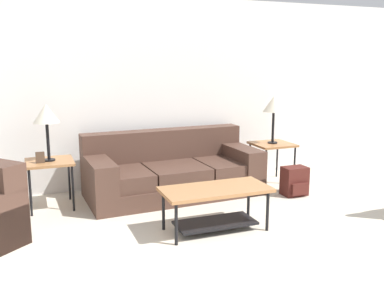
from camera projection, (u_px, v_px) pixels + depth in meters
wall_back at (158, 92)px, 5.99m from camera, size 8.67×0.06×2.60m
couch at (172, 173)px, 5.62m from camera, size 2.27×1.10×0.82m
coffee_table at (215, 199)px, 4.40m from camera, size 1.12×0.53×0.46m
side_table_left at (50, 165)px, 5.06m from camera, size 0.55×0.54×0.58m
side_table_right at (272, 147)px, 6.13m from camera, size 0.55×0.54×0.58m
table_lamp_left at (46, 115)px, 4.95m from camera, size 0.30×0.30×0.67m
table_lamp_right at (274, 105)px, 6.02m from camera, size 0.30×0.30×0.67m
backpack at (295, 181)px, 5.60m from camera, size 0.32×0.29×0.38m
picture_frame at (40, 157)px, 4.93m from camera, size 0.10×0.04×0.13m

